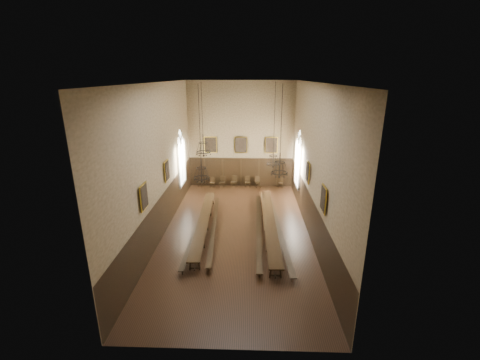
{
  "coord_description": "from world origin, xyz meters",
  "views": [
    {
      "loc": [
        0.83,
        -18.02,
        9.39
      ],
      "look_at": [
        0.18,
        1.5,
        2.97
      ],
      "focal_mm": 24.0,
      "sensor_mm": 36.0,
      "label": 1
    }
  ],
  "objects_px": {
    "chandelier_back_left": "(203,148)",
    "chandelier_back_right": "(273,158)",
    "bench_right_outer": "(278,230)",
    "bench_left_inner": "(214,227)",
    "chair_7": "(280,185)",
    "bench_left_outer": "(197,229)",
    "table_left": "(204,225)",
    "chair_1": "(212,184)",
    "chair_0": "(201,184)",
    "chandelier_front_right": "(280,167)",
    "bench_right_inner": "(259,228)",
    "chandelier_front_left": "(201,171)",
    "chair_3": "(234,184)",
    "chair_4": "(248,184)",
    "chair_5": "(258,184)",
    "chair_2": "(222,184)",
    "table_right": "(269,226)"
  },
  "relations": [
    {
      "from": "chair_0",
      "to": "chandelier_back_left",
      "type": "height_order",
      "value": "chandelier_back_left"
    },
    {
      "from": "chandelier_back_left",
      "to": "chandelier_back_right",
      "type": "bearing_deg",
      "value": 5.59
    },
    {
      "from": "chair_0",
      "to": "chandelier_front_left",
      "type": "distance_m",
      "value": 11.79
    },
    {
      "from": "chandelier_back_left",
      "to": "chandelier_front_right",
      "type": "relative_size",
      "value": 1.0
    },
    {
      "from": "chair_1",
      "to": "chair_3",
      "type": "xyz_separation_m",
      "value": [
        1.87,
        0.03,
        0.05
      ]
    },
    {
      "from": "chair_0",
      "to": "chair_7",
      "type": "distance_m",
      "value": 6.99
    },
    {
      "from": "bench_right_inner",
      "to": "chandelier_front_left",
      "type": "height_order",
      "value": "chandelier_front_left"
    },
    {
      "from": "bench_right_inner",
      "to": "chair_4",
      "type": "height_order",
      "value": "chair_4"
    },
    {
      "from": "chair_2",
      "to": "chair_5",
      "type": "height_order",
      "value": "chair_2"
    },
    {
      "from": "chair_2",
      "to": "chandelier_back_right",
      "type": "bearing_deg",
      "value": -44.66
    },
    {
      "from": "chair_7",
      "to": "chandelier_back_left",
      "type": "relative_size",
      "value": 0.2
    },
    {
      "from": "chair_4",
      "to": "chair_2",
      "type": "bearing_deg",
      "value": 172.72
    },
    {
      "from": "chair_2",
      "to": "chair_7",
      "type": "height_order",
      "value": "chair_2"
    },
    {
      "from": "bench_left_outer",
      "to": "bench_left_inner",
      "type": "distance_m",
      "value": 1.09
    },
    {
      "from": "chair_4",
      "to": "chandelier_back_left",
      "type": "xyz_separation_m",
      "value": [
        -2.83,
        -6.32,
        4.61
      ]
    },
    {
      "from": "bench_left_inner",
      "to": "chair_3",
      "type": "bearing_deg",
      "value": 84.39
    },
    {
      "from": "bench_right_inner",
      "to": "chair_3",
      "type": "xyz_separation_m",
      "value": [
        -2.0,
        8.39,
        0.01
      ]
    },
    {
      "from": "table_left",
      "to": "chair_1",
      "type": "bearing_deg",
      "value": 92.88
    },
    {
      "from": "table_left",
      "to": "chandelier_front_left",
      "type": "height_order",
      "value": "chandelier_front_left"
    },
    {
      "from": "chair_0",
      "to": "chandelier_front_right",
      "type": "distance_m",
      "value": 13.09
    },
    {
      "from": "bench_left_inner",
      "to": "chair_7",
      "type": "height_order",
      "value": "chair_7"
    },
    {
      "from": "bench_right_outer",
      "to": "chair_5",
      "type": "height_order",
      "value": "chair_5"
    },
    {
      "from": "table_right",
      "to": "chandelier_front_left",
      "type": "xyz_separation_m",
      "value": [
        -3.72,
        -2.35,
        4.24
      ]
    },
    {
      "from": "bench_right_outer",
      "to": "chair_4",
      "type": "bearing_deg",
      "value": 102.75
    },
    {
      "from": "table_left",
      "to": "chair_1",
      "type": "distance_m",
      "value": 8.27
    },
    {
      "from": "table_right",
      "to": "chandelier_front_right",
      "type": "height_order",
      "value": "chandelier_front_right"
    },
    {
      "from": "bench_right_outer",
      "to": "chandelier_back_left",
      "type": "xyz_separation_m",
      "value": [
        -4.8,
        2.4,
        4.61
      ]
    },
    {
      "from": "bench_right_outer",
      "to": "chandelier_front_right",
      "type": "xyz_separation_m",
      "value": [
        -0.27,
        -2.05,
        4.63
      ]
    },
    {
      "from": "bench_right_inner",
      "to": "chair_4",
      "type": "relative_size",
      "value": 10.53
    },
    {
      "from": "bench_left_outer",
      "to": "bench_right_inner",
      "type": "height_order",
      "value": "bench_right_inner"
    },
    {
      "from": "chandelier_front_left",
      "to": "table_left",
      "type": "bearing_deg",
      "value": 98.55
    },
    {
      "from": "bench_right_inner",
      "to": "chair_5",
      "type": "height_order",
      "value": "chair_5"
    },
    {
      "from": "chandelier_back_right",
      "to": "chair_3",
      "type": "bearing_deg",
      "value": 116.75
    },
    {
      "from": "chair_3",
      "to": "chair_5",
      "type": "xyz_separation_m",
      "value": [
        2.1,
        0.01,
        -0.01
      ]
    },
    {
      "from": "chair_3",
      "to": "chandelier_front_right",
      "type": "bearing_deg",
      "value": -58.16
    },
    {
      "from": "bench_left_outer",
      "to": "chandelier_back_right",
      "type": "relative_size",
      "value": 1.74
    },
    {
      "from": "table_right",
      "to": "chandelier_back_right",
      "type": "bearing_deg",
      "value": 83.25
    },
    {
      "from": "bench_left_inner",
      "to": "chandelier_front_right",
      "type": "bearing_deg",
      "value": -32.32
    },
    {
      "from": "chandelier_back_left",
      "to": "bench_left_inner",
      "type": "bearing_deg",
      "value": -69.22
    },
    {
      "from": "bench_right_inner",
      "to": "chandelier_front_right",
      "type": "height_order",
      "value": "chandelier_front_right"
    },
    {
      "from": "chair_3",
      "to": "chair_7",
      "type": "height_order",
      "value": "chair_3"
    },
    {
      "from": "chair_0",
      "to": "chair_1",
      "type": "relative_size",
      "value": 0.99
    },
    {
      "from": "bench_left_inner",
      "to": "chandelier_front_right",
      "type": "xyz_separation_m",
      "value": [
        3.75,
        -2.37,
        4.65
      ]
    },
    {
      "from": "chair_7",
      "to": "chandelier_back_right",
      "type": "height_order",
      "value": "chandelier_back_right"
    },
    {
      "from": "chair_5",
      "to": "chair_0",
      "type": "bearing_deg",
      "value": 162.52
    },
    {
      "from": "bench_right_inner",
      "to": "chair_5",
      "type": "bearing_deg",
      "value": 89.3
    },
    {
      "from": "chandelier_front_right",
      "to": "bench_right_inner",
      "type": "bearing_deg",
      "value": 111.51
    },
    {
      "from": "chair_2",
      "to": "chandelier_front_right",
      "type": "xyz_separation_m",
      "value": [
        3.93,
        -10.71,
        4.62
      ]
    },
    {
      "from": "chair_3",
      "to": "bench_right_outer",
      "type": "bearing_deg",
      "value": -53.22
    },
    {
      "from": "chair_2",
      "to": "chair_4",
      "type": "xyz_separation_m",
      "value": [
        2.22,
        0.06,
        -0.0
      ]
    }
  ]
}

